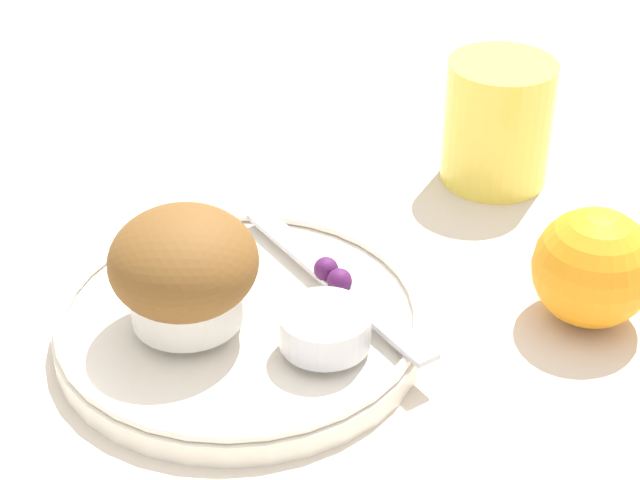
# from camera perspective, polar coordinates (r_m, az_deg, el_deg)

# --- Properties ---
(ground_plane) EXTENTS (3.00, 3.00, 0.00)m
(ground_plane) POSITION_cam_1_polar(r_m,az_deg,el_deg) (0.65, -4.62, -4.02)
(ground_plane) COLOR beige
(plate) EXTENTS (0.22, 0.22, 0.02)m
(plate) POSITION_cam_1_polar(r_m,az_deg,el_deg) (0.63, -4.25, -4.36)
(plate) COLOR silver
(plate) RESTS_ON ground_plane
(muffin) EXTENTS (0.08, 0.08, 0.07)m
(muffin) POSITION_cam_1_polar(r_m,az_deg,el_deg) (0.60, -7.26, -1.59)
(muffin) COLOR silver
(muffin) RESTS_ON plate
(cream_ramekin) EXTENTS (0.05, 0.05, 0.02)m
(cream_ramekin) POSITION_cam_1_polar(r_m,az_deg,el_deg) (0.59, 0.26, -4.65)
(cream_ramekin) COLOR silver
(cream_ramekin) RESTS_ON plate
(berry_pair) EXTENTS (0.03, 0.01, 0.01)m
(berry_pair) POSITION_cam_1_polar(r_m,az_deg,el_deg) (0.63, 0.68, -1.87)
(berry_pair) COLOR #4C194C
(berry_pair) RESTS_ON plate
(butter_knife) EXTENTS (0.18, 0.02, 0.00)m
(butter_knife) POSITION_cam_1_polar(r_m,az_deg,el_deg) (0.64, 0.78, -2.14)
(butter_knife) COLOR #B7B7BC
(butter_knife) RESTS_ON plate
(orange_fruit) EXTENTS (0.07, 0.07, 0.07)m
(orange_fruit) POSITION_cam_1_polar(r_m,az_deg,el_deg) (0.64, 14.37, -1.44)
(orange_fruit) COLOR orange
(orange_fruit) RESTS_ON ground_plane
(juice_glass) EXTENTS (0.08, 0.08, 0.09)m
(juice_glass) POSITION_cam_1_polar(r_m,az_deg,el_deg) (0.77, 9.46, 6.21)
(juice_glass) COLOR #EAD14C
(juice_glass) RESTS_ON ground_plane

